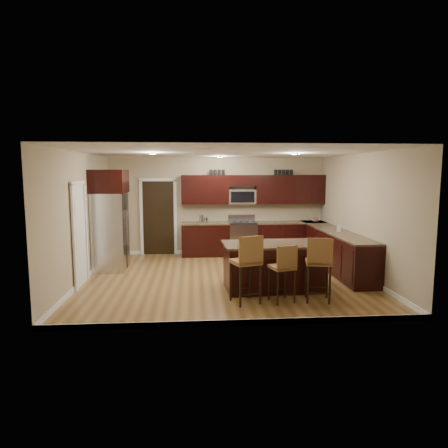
{
  "coord_description": "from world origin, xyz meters",
  "views": [
    {
      "loc": [
        -0.67,
        -8.44,
        2.28
      ],
      "look_at": [
        0.01,
        0.4,
        1.14
      ],
      "focal_mm": 32.0,
      "sensor_mm": 36.0,
      "label": 1
    }
  ],
  "objects": [
    {
      "name": "wall_right",
      "position": [
        3.0,
        0.0,
        1.35
      ],
      "size": [
        0.0,
        5.5,
        5.5
      ],
      "primitive_type": "plane",
      "rotation": [
        1.57,
        0.0,
        -1.57
      ],
      "color": "tan",
      "rests_on": "floor"
    },
    {
      "name": "ceiling",
      "position": [
        0.0,
        0.0,
        2.7
      ],
      "size": [
        6.0,
        6.0,
        0.0
      ],
      "primitive_type": "plane",
      "rotation": [
        3.14,
        0.0,
        0.0
      ],
      "color": "silver",
      "rests_on": "wall_back"
    },
    {
      "name": "floor_mat",
      "position": [
        1.26,
        1.28,
        0.01
      ],
      "size": [
        0.9,
        0.68,
        0.01
      ],
      "primitive_type": "cube",
      "rotation": [
        0.0,
        0.0,
        0.18
      ],
      "color": "brown",
      "rests_on": "floor"
    },
    {
      "name": "stool_left",
      "position": [
        0.25,
        -1.73,
        0.76
      ],
      "size": [
        0.58,
        0.58,
        1.22
      ],
      "rotation": [
        0.0,
        0.0,
        0.35
      ],
      "color": "olive",
      "rests_on": "floor"
    },
    {
      "name": "wall_left",
      "position": [
        -3.0,
        0.0,
        1.35
      ],
      "size": [
        0.0,
        5.5,
        5.5
      ],
      "primitive_type": "plane",
      "rotation": [
        1.57,
        0.0,
        1.57
      ],
      "color": "tan",
      "rests_on": "floor"
    },
    {
      "name": "microwave",
      "position": [
        0.68,
        2.6,
        1.62
      ],
      "size": [
        0.76,
        0.31,
        0.4
      ],
      "primitive_type": "cube",
      "color": "silver",
      "rests_on": "upper_cabinets"
    },
    {
      "name": "canister_short",
      "position": [
        -0.34,
        2.45,
        0.99
      ],
      "size": [
        0.11,
        0.11,
        0.14
      ],
      "primitive_type": "cylinder",
      "color": "silver",
      "rests_on": "base_cabinets"
    },
    {
      "name": "doorway",
      "position": [
        -1.65,
        2.73,
        1.03
      ],
      "size": [
        0.85,
        0.03,
        2.06
      ],
      "primitive_type": "cube",
      "color": "black",
      "rests_on": "floor"
    },
    {
      "name": "floor",
      "position": [
        0.0,
        0.0,
        0.0
      ],
      "size": [
        6.0,
        6.0,
        0.0
      ],
      "primitive_type": "plane",
      "color": "olive",
      "rests_on": "ground"
    },
    {
      "name": "island_jar",
      "position": [
        0.38,
        -0.88,
        0.97
      ],
      "size": [
        0.1,
        0.1,
        0.1
      ],
      "primitive_type": "cylinder",
      "color": "white",
      "rests_on": "island"
    },
    {
      "name": "upper_cabinets",
      "position": [
        1.04,
        2.58,
        1.84
      ],
      "size": [
        4.0,
        0.33,
        0.8
      ],
      "color": "black",
      "rests_on": "wall_back"
    },
    {
      "name": "wall_back",
      "position": [
        0.0,
        2.75,
        1.35
      ],
      "size": [
        6.0,
        0.0,
        6.0
      ],
      "primitive_type": "plane",
      "rotation": [
        1.57,
        0.0,
        0.0
      ],
      "color": "tan",
      "rests_on": "floor"
    },
    {
      "name": "refrigerator",
      "position": [
        -2.62,
        1.0,
        1.21
      ],
      "size": [
        0.79,
        0.97,
        2.35
      ],
      "color": "silver",
      "rests_on": "floor"
    },
    {
      "name": "letter_decor",
      "position": [
        0.9,
        2.58,
        2.29
      ],
      "size": [
        2.2,
        0.03,
        0.15
      ],
      "primitive_type": null,
      "color": "black",
      "rests_on": "upper_cabinets"
    },
    {
      "name": "stool_mid",
      "position": [
        0.9,
        -1.72,
        0.65
      ],
      "size": [
        0.48,
        0.48,
        1.04
      ],
      "rotation": [
        0.0,
        0.0,
        0.28
      ],
      "color": "olive",
      "rests_on": "floor"
    },
    {
      "name": "fruit_bowl",
      "position": [
        2.75,
        2.45,
        0.95
      ],
      "size": [
        0.33,
        0.33,
        0.06
      ],
      "primitive_type": "imported",
      "rotation": [
        0.0,
        0.0,
        -0.39
      ],
      "color": "silver",
      "rests_on": "base_cabinets"
    },
    {
      "name": "island",
      "position": [
        0.88,
        -0.88,
        0.43
      ],
      "size": [
        2.0,
        1.12,
        0.92
      ],
      "rotation": [
        0.0,
        0.0,
        0.04
      ],
      "color": "black",
      "rests_on": "floor"
    },
    {
      "name": "pantry_door",
      "position": [
        -2.98,
        -0.3,
        1.02
      ],
      "size": [
        0.03,
        0.8,
        2.04
      ],
      "primitive_type": "cube",
      "color": "white",
      "rests_on": "floor"
    },
    {
      "name": "stool_right",
      "position": [
        1.52,
        -1.73,
        0.73
      ],
      "size": [
        0.52,
        0.52,
        1.17
      ],
      "rotation": [
        0.0,
        0.0,
        -0.21
      ],
      "color": "olive",
      "rests_on": "floor"
    },
    {
      "name": "base_cabinets",
      "position": [
        1.9,
        1.45,
        0.46
      ],
      "size": [
        4.02,
        3.96,
        0.92
      ],
      "color": "black",
      "rests_on": "floor"
    },
    {
      "name": "canister_tall",
      "position": [
        -0.46,
        2.45,
        1.02
      ],
      "size": [
        0.12,
        0.12,
        0.21
      ],
      "primitive_type": "cylinder",
      "color": "silver",
      "rests_on": "base_cabinets"
    },
    {
      "name": "range",
      "position": [
        0.68,
        2.45,
        0.47
      ],
      "size": [
        0.76,
        0.64,
        1.11
      ],
      "color": "silver",
      "rests_on": "floor"
    },
    {
      "name": "soap_bottle",
      "position": [
        2.7,
        0.51,
        1.01
      ],
      "size": [
        0.11,
        0.11,
        0.19
      ],
      "primitive_type": "imported",
      "rotation": [
        0.0,
        0.0,
        -0.28
      ],
      "color": "#B2B2B2",
      "rests_on": "base_cabinets"
    }
  ]
}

